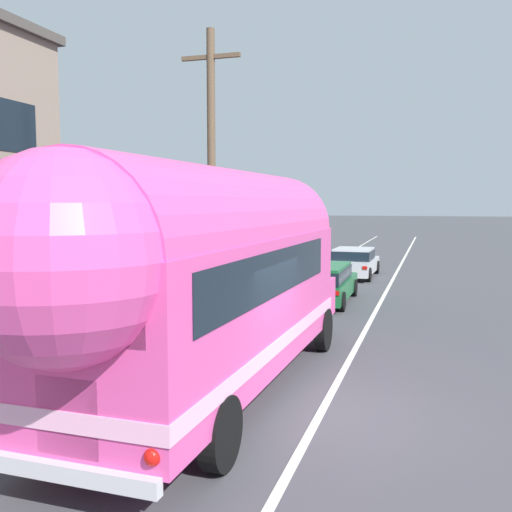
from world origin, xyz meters
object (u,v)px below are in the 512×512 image
(car_second, at_px, (354,261))
(painted_bus, at_px, (207,273))
(car_lead, at_px, (322,281))
(utility_pole, at_px, (211,171))

(car_second, bearing_deg, painted_bus, -90.44)
(painted_bus, distance_m, car_lead, 10.64)
(utility_pole, relative_size, car_second, 1.85)
(painted_bus, distance_m, car_second, 18.11)
(utility_pole, distance_m, painted_bus, 7.52)
(utility_pole, distance_m, car_second, 12.19)
(utility_pole, height_order, car_lead, utility_pole)
(car_second, bearing_deg, utility_pole, -103.52)
(utility_pole, xyz_separation_m, car_second, (2.72, 11.30, -3.68))
(utility_pole, height_order, painted_bus, utility_pole)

